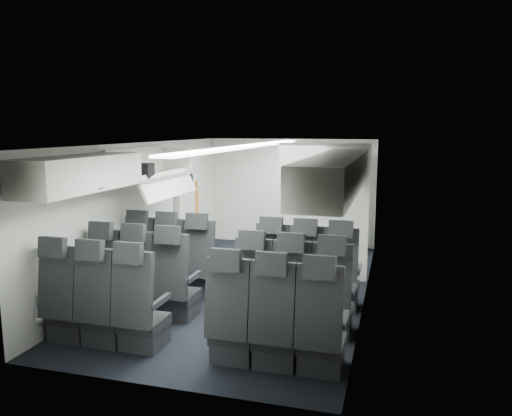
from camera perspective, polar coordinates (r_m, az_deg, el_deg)
The scene contains 14 objects.
cabin_shell at distance 7.30m, azimuth -0.85°, elevation -0.68°, with size 3.41×6.01×2.16m.
seat_row_front at distance 6.96m, azimuth -2.10°, elevation -7.26°, with size 3.33×0.56×1.24m.
seat_row_mid at distance 6.15m, azimuth -4.70°, elevation -9.53°, with size 3.33×0.56×1.24m.
seat_row_rear at distance 5.37m, azimuth -8.13°, elevation -12.44°, with size 3.33×0.56×1.24m.
overhead_bin_left_rear at distance 6.01m, azimuth -19.47°, elevation 3.75°, with size 0.53×1.80×0.40m.
overhead_bin_left_front_open at distance 7.53m, azimuth -12.03°, elevation 4.13°, with size 0.64×1.70×0.72m.
overhead_bin_right_rear at distance 4.96m, azimuth 8.09°, elevation 3.14°, with size 0.53×1.80×0.40m.
overhead_bin_right_front at distance 6.69m, azimuth 10.12°, elevation 4.63°, with size 0.53×1.70×0.40m.
bulkhead_partition at distance 7.87m, azimuth 7.68°, elevation -0.39°, with size 1.40×0.15×2.13m.
galley_unit at distance 9.78m, azimuth 9.09°, elevation 0.69°, with size 0.85×0.52×1.90m.
boarding_door at distance 9.32m, azimuth -7.80°, elevation 0.34°, with size 0.12×1.27×1.86m.
flight_attendant at distance 8.90m, azimuth 4.89°, elevation -0.73°, with size 0.62×0.41×1.69m, color black.
carry_on_bag at distance 7.11m, azimuth -13.17°, elevation 4.14°, with size 0.35×0.25×0.21m, color black.
papers at distance 8.79m, azimuth 6.06°, elevation 0.23°, with size 0.18×0.02×0.12m, color white.
Camera 1 is at (2.05, -6.89, 2.37)m, focal length 35.00 mm.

